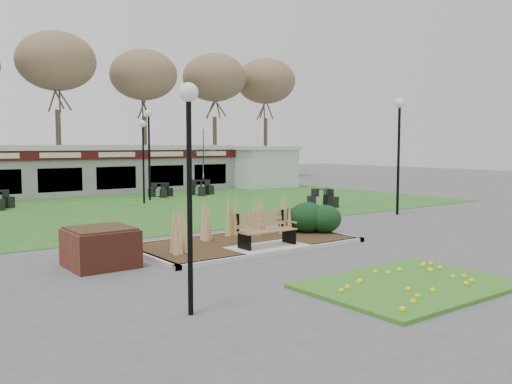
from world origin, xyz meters
TOP-DOWN VIEW (x-y plane):
  - ground at (0.00, 0.00)m, footprint 100.00×100.00m
  - lawn at (0.00, 12.00)m, footprint 34.00×16.00m
  - flower_bed at (0.00, -4.60)m, footprint 4.20×3.00m
  - planting_bed at (1.27, 1.35)m, footprint 6.75×3.40m
  - park_bench at (0.00, 0.25)m, footprint 1.70×0.66m
  - brick_planter at (-4.40, 1.00)m, footprint 1.50×1.50m
  - food_pavilion at (0.00, 19.96)m, footprint 24.60×3.40m
  - service_hut at (13.50, 18.00)m, footprint 4.40×3.40m
  - tree_backdrop at (0.00, 28.00)m, footprint 47.24×5.24m
  - lamp_post_near_left at (-4.51, -3.50)m, footprint 0.33×0.33m
  - lamp_post_near_right at (9.10, 3.00)m, footprint 0.40×0.40m
  - lamp_post_mid_right at (2.42, 13.18)m, footprint 0.34×0.34m
  - lamp_post_far_right at (3.43, 14.62)m, footprint 0.39×0.39m
  - bistro_set_b at (4.68, 15.79)m, footprint 1.38×1.38m
  - bistro_set_c at (8.66, 6.91)m, footprint 1.56×1.36m
  - bistro_set_d at (6.99, 15.38)m, footprint 1.43×1.60m
  - patio_umbrella at (8.77, 18.00)m, footprint 2.84×2.86m

SIDE VIEW (x-z plane):
  - ground at x=0.00m, z-range 0.00..0.00m
  - lawn at x=0.00m, z-range 0.00..0.02m
  - flower_bed at x=0.00m, z-range -0.01..0.15m
  - bistro_set_b at x=4.68m, z-range -0.11..0.65m
  - bistro_set_c at x=8.66m, z-range -0.12..0.71m
  - bistro_set_d at x=6.99m, z-range -0.12..0.73m
  - planting_bed at x=1.27m, z-range -0.27..1.00m
  - brick_planter at x=-4.40m, z-range 0.00..0.95m
  - park_bench at x=0.00m, z-range 0.12..1.05m
  - service_hut at x=13.50m, z-range 0.04..2.86m
  - food_pavilion at x=0.00m, z-range 0.03..2.93m
  - patio_umbrella at x=8.77m, z-range 0.37..3.15m
  - lamp_post_near_left at x=-4.51m, z-range 0.90..4.85m
  - lamp_post_mid_right at x=2.42m, z-range 0.94..5.04m
  - lamp_post_far_right at x=3.43m, z-range 1.08..5.83m
  - lamp_post_near_right at x=9.10m, z-range 1.10..5.92m
  - tree_backdrop at x=0.00m, z-range 3.18..13.54m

